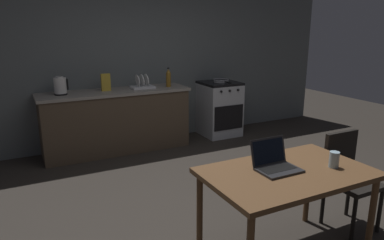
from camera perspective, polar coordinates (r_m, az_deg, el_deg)
The scene contains 13 objects.
ground_plane at distance 3.87m, azimuth 4.89°, elevation -13.29°, with size 12.00×12.00×0.00m, color #2D2823.
back_wall at distance 5.84m, azimuth -5.61°, elevation 9.88°, with size 6.40×0.10×2.65m, color slate.
kitchen_counter at distance 5.41m, azimuth -11.97°, elevation -0.09°, with size 2.16×0.64×0.91m.
stove_oven at distance 6.09m, azimuth 4.37°, elevation 1.83°, with size 0.60×0.62×0.91m.
dining_table at distance 2.87m, azimuth 14.91°, elevation -9.23°, with size 1.28×0.79×0.75m.
chair at distance 3.60m, azimuth 23.51°, elevation -7.89°, with size 0.40×0.40×0.88m.
laptop at distance 2.82m, azimuth 13.15°, elevation -6.81°, with size 0.32×0.28×0.22m.
electric_kettle at distance 5.16m, azimuth -20.26°, elevation 5.09°, with size 0.19×0.17×0.25m.
bottle at distance 5.51m, azimuth -3.78°, elevation 6.75°, with size 0.07×0.07×0.29m.
frying_pan at distance 5.99m, azimuth 4.70°, elevation 6.28°, with size 0.27×0.44×0.05m.
drinking_glass at distance 2.99m, azimuth 21.71°, elevation -5.88°, with size 0.08×0.08×0.13m.
cereal_box at distance 5.28m, azimuth -13.58°, elevation 5.86°, with size 0.13×0.05×0.25m.
dish_rack at distance 5.42m, azimuth -7.93°, elevation 5.54°, with size 0.34×0.26×0.21m.
Camera 1 is at (-1.83, -2.88, 1.82)m, focal length 33.47 mm.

